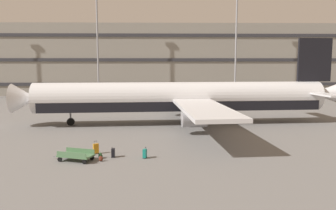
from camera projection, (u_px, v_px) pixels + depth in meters
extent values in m
plane|color=slate|center=(179.00, 122.00, 42.66)|extent=(600.00, 600.00, 0.00)
cube|color=gray|center=(169.00, 60.00, 85.72)|extent=(173.98, 18.52, 16.45)
cube|color=#2D2D33|center=(170.00, 84.00, 77.10)|extent=(172.24, 0.24, 0.70)
cube|color=#2D2D33|center=(170.00, 60.00, 76.43)|extent=(172.24, 0.24, 0.70)
cube|color=#2D2D33|center=(170.00, 35.00, 75.77)|extent=(172.24, 0.24, 0.70)
cylinder|color=silver|center=(181.00, 97.00, 41.25)|extent=(35.12, 6.19, 3.59)
cube|color=black|center=(181.00, 105.00, 41.37)|extent=(33.72, 6.01, 1.15)
cone|color=silver|center=(25.00, 98.00, 39.47)|extent=(3.12, 3.62, 3.41)
cone|color=silver|center=(327.00, 93.00, 43.03)|extent=(4.52, 3.19, 2.88)
cube|color=black|center=(315.00, 60.00, 42.34)|extent=(4.33, 0.68, 5.39)
cube|color=silver|center=(325.00, 94.00, 39.42)|extent=(2.20, 5.51, 0.20)
cube|color=silver|center=(297.00, 90.00, 46.17)|extent=(2.20, 5.51, 0.20)
cube|color=silver|center=(204.00, 109.00, 32.36)|extent=(5.48, 14.97, 0.36)
cube|color=silver|center=(179.00, 93.00, 50.41)|extent=(5.48, 14.97, 0.36)
cylinder|color=#9E9EA3|center=(194.00, 118.00, 35.07)|extent=(2.71, 2.16, 1.98)
cylinder|color=#9E9EA3|center=(178.00, 103.00, 47.91)|extent=(2.71, 2.16, 1.98)
cylinder|color=black|center=(71.00, 122.00, 40.32)|extent=(0.92, 0.42, 0.90)
cylinder|color=slate|center=(70.00, 115.00, 40.22)|extent=(0.20, 0.20, 1.52)
cylinder|color=black|center=(194.00, 122.00, 40.23)|extent=(0.92, 0.42, 0.90)
cylinder|color=slate|center=(194.00, 116.00, 40.14)|extent=(0.20, 0.20, 1.52)
cylinder|color=black|center=(190.00, 118.00, 43.25)|extent=(0.92, 0.42, 0.90)
cylinder|color=slate|center=(190.00, 112.00, 43.15)|extent=(0.20, 0.20, 1.52)
cylinder|color=gray|center=(97.00, 38.00, 69.78)|extent=(0.36, 0.36, 25.13)
cylinder|color=gray|center=(236.00, 38.00, 70.43)|extent=(0.36, 0.36, 25.36)
cube|color=orange|center=(96.00, 148.00, 27.65)|extent=(0.49, 0.41, 0.78)
cylinder|color=#333338|center=(97.00, 142.00, 27.71)|extent=(0.02, 0.02, 0.19)
cylinder|color=#333338|center=(94.00, 143.00, 27.58)|extent=(0.02, 0.02, 0.19)
cube|color=black|center=(95.00, 141.00, 27.63)|extent=(0.22, 0.14, 0.02)
cylinder|color=black|center=(98.00, 153.00, 27.72)|extent=(0.04, 0.05, 0.05)
cylinder|color=black|center=(94.00, 154.00, 27.53)|extent=(0.04, 0.05, 0.05)
cylinder|color=black|center=(98.00, 153.00, 27.86)|extent=(0.04, 0.05, 0.05)
cylinder|color=black|center=(94.00, 153.00, 27.68)|extent=(0.04, 0.05, 0.05)
cube|color=#147266|center=(145.00, 153.00, 26.32)|extent=(0.35, 0.42, 0.68)
cylinder|color=#333338|center=(145.00, 149.00, 26.16)|extent=(0.02, 0.02, 0.15)
cylinder|color=#333338|center=(146.00, 148.00, 26.35)|extent=(0.02, 0.02, 0.15)
cube|color=black|center=(146.00, 147.00, 26.25)|extent=(0.08, 0.20, 0.02)
cylinder|color=black|center=(143.00, 158.00, 26.25)|extent=(0.05, 0.03, 0.05)
cylinder|color=black|center=(144.00, 157.00, 26.53)|extent=(0.05, 0.03, 0.05)
cylinder|color=black|center=(145.00, 158.00, 26.20)|extent=(0.05, 0.03, 0.05)
cylinder|color=black|center=(147.00, 157.00, 26.48)|extent=(0.05, 0.03, 0.05)
cube|color=black|center=(113.00, 153.00, 26.59)|extent=(0.29, 0.41, 0.66)
cylinder|color=#333338|center=(112.00, 148.00, 26.65)|extent=(0.02, 0.02, 0.10)
cylinder|color=#333338|center=(112.00, 148.00, 26.43)|extent=(0.02, 0.02, 0.10)
cube|color=black|center=(112.00, 147.00, 26.53)|extent=(0.04, 0.22, 0.02)
cylinder|color=black|center=(115.00, 156.00, 26.80)|extent=(0.05, 0.02, 0.05)
cylinder|color=black|center=(114.00, 157.00, 26.49)|extent=(0.05, 0.02, 0.05)
cylinder|color=black|center=(112.00, 156.00, 26.79)|extent=(0.05, 0.02, 0.05)
cylinder|color=black|center=(112.00, 158.00, 26.47)|extent=(0.05, 0.02, 0.05)
ellipsoid|color=#264C26|center=(100.00, 155.00, 26.44)|extent=(0.39, 0.41, 0.43)
ellipsoid|color=#264C26|center=(102.00, 156.00, 26.51)|extent=(0.22, 0.26, 0.20)
torus|color=black|center=(100.00, 152.00, 26.40)|extent=(0.05, 0.08, 0.08)
cube|color=black|center=(99.00, 155.00, 26.46)|extent=(0.04, 0.04, 0.37)
cube|color=black|center=(99.00, 156.00, 26.31)|extent=(0.04, 0.04, 0.37)
ellipsoid|color=#592619|center=(101.00, 159.00, 25.51)|extent=(0.36, 0.25, 0.42)
ellipsoid|color=#592619|center=(100.00, 160.00, 25.43)|extent=(0.24, 0.13, 0.19)
torus|color=black|center=(101.00, 156.00, 25.51)|extent=(0.08, 0.03, 0.08)
cube|color=black|center=(102.00, 158.00, 25.58)|extent=(0.04, 0.03, 0.35)
cube|color=black|center=(100.00, 158.00, 25.61)|extent=(0.04, 0.03, 0.35)
cube|color=#4C724C|center=(76.00, 155.00, 25.61)|extent=(2.87, 2.04, 0.12)
cylinder|color=#4C4C51|center=(57.00, 157.00, 26.11)|extent=(0.68, 0.26, 0.05)
cube|color=#4C724C|center=(71.00, 155.00, 25.00)|extent=(2.36, 0.80, 0.40)
cube|color=#4C724C|center=(80.00, 151.00, 26.18)|extent=(2.36, 0.80, 0.40)
cylinder|color=black|center=(60.00, 159.00, 25.41)|extent=(0.37, 0.21, 0.36)
cylinder|color=black|center=(68.00, 156.00, 26.46)|extent=(0.37, 0.21, 0.36)
cylinder|color=black|center=(84.00, 162.00, 24.82)|extent=(0.37, 0.21, 0.36)
cylinder|color=black|center=(92.00, 158.00, 25.87)|extent=(0.37, 0.21, 0.36)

